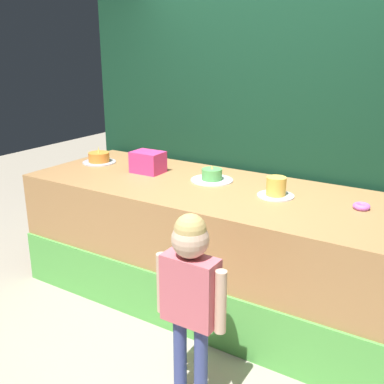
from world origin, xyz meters
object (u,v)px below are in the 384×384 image
Objects in this scene: donut at (361,206)px; child_figure at (190,284)px; pink_box at (148,162)px; cake_center_right at (276,188)px; cake_center_left at (212,176)px; cake_far_left at (99,158)px.

child_figure is at bearing -118.87° from donut.
child_figure is 4.42× the size of pink_box.
child_figure reaches higher than cake_center_right.
donut is at bearing 5.11° from cake_center_right.
cake_center_right reaches higher than donut.
cake_center_left reaches higher than donut.
pink_box is (-1.12, 1.10, 0.30)m from child_figure.
cake_center_right is (1.16, -0.03, -0.03)m from pink_box.
cake_center_right is (0.04, 1.07, 0.27)m from child_figure.
cake_far_left is 1.74m from cake_center_right.
pink_box is 0.86× the size of cake_far_left.
cake_center_left is at bearing 2.37° from cake_far_left.
donut is at bearing 0.84° from pink_box.
cake_far_left is 0.89× the size of cake_center_left.
pink_box is 0.98× the size of cake_center_right.
child_figure reaches higher than donut.
cake_center_right is at bearing -9.55° from cake_center_left.
cake_far_left is 1.16m from cake_center_left.
pink_box is 0.59m from cake_center_left.
cake_center_right is (1.74, -0.05, 0.02)m from cake_far_left.
cake_center_right reaches higher than cake_center_left.
cake_center_right is at bearing -1.63° from cake_far_left.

